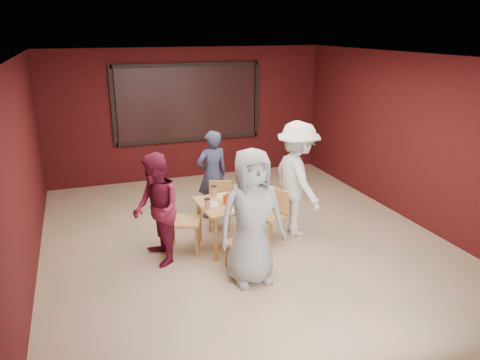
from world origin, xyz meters
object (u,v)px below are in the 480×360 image
object	(u,v)px
diner_left	(156,210)
diner_right	(297,179)
chair_left	(178,217)
diner_front	(252,217)
dining_table	(229,207)
chair_back	(220,202)
diner_back	(212,175)
chair_front	(244,241)
chair_right	(274,212)

from	to	relation	value
diner_left	diner_right	world-z (taller)	diner_right
diner_left	chair_left	bearing A→B (deg)	118.70
diner_front	dining_table	bearing A→B (deg)	86.59
chair_back	chair_left	size ratio (longest dim) A/B	0.80
diner_back	diner_left	world-z (taller)	diner_left
chair_front	chair_right	size ratio (longest dim) A/B	0.97
chair_right	diner_back	size ratio (longest dim) A/B	0.52
dining_table	diner_right	xyz separation A→B (m)	(1.16, 0.10, 0.29)
diner_back	diner_left	bearing A→B (deg)	40.21
diner_front	diner_back	xyz separation A→B (m)	(0.14, 2.27, -0.12)
chair_back	diner_front	size ratio (longest dim) A/B	0.43
dining_table	diner_front	world-z (taller)	diner_front
dining_table	chair_back	world-z (taller)	dining_table
chair_front	chair_back	world-z (taller)	chair_front
chair_back	diner_back	bearing A→B (deg)	89.36
chair_right	diner_left	xyz separation A→B (m)	(-1.85, -0.17, 0.34)
chair_front	diner_front	distance (m)	0.54
chair_left	diner_back	bearing A→B (deg)	52.91
chair_front	chair_left	world-z (taller)	chair_left
chair_front	diner_front	bearing A→B (deg)	-89.11
diner_right	chair_back	bearing A→B (deg)	56.12
chair_front	chair_left	size ratio (longest dim) A/B	0.80
dining_table	chair_front	bearing A→B (deg)	-93.70
chair_right	chair_front	bearing A→B (deg)	-134.63
chair_front	diner_right	xyz separation A→B (m)	(1.21, 0.88, 0.48)
dining_table	chair_back	xyz separation A→B (m)	(0.08, 0.76, -0.19)
diner_left	chair_right	bearing A→B (deg)	89.83
chair_back	diner_front	distance (m)	1.88
chair_right	diner_front	world-z (taller)	diner_front
diner_back	diner_right	distance (m)	1.55
diner_left	chair_front	bearing A→B (deg)	53.54
chair_front	chair_right	xyz separation A→B (m)	(0.79, 0.80, 0.02)
diner_left	diner_back	bearing A→B (deg)	133.19
chair_back	diner_right	world-z (taller)	diner_right
diner_front	diner_right	world-z (taller)	diner_right
diner_front	diner_right	xyz separation A→B (m)	(1.21, 1.16, 0.02)
chair_left	diner_front	bearing A→B (deg)	-58.25
chair_left	diner_front	world-z (taller)	diner_front
chair_left	chair_back	bearing A→B (deg)	38.55
chair_back	chair_left	distance (m)	1.08
chair_front	diner_left	world-z (taller)	diner_left
chair_right	diner_left	distance (m)	1.89
chair_right	chair_back	bearing A→B (deg)	131.80
chair_left	diner_left	bearing A→B (deg)	-145.89
chair_front	diner_left	distance (m)	1.28
chair_right	diner_right	distance (m)	0.63
chair_back	chair_right	bearing A→B (deg)	-48.20
diner_back	diner_right	world-z (taller)	diner_right
diner_back	diner_left	distance (m)	1.81
chair_front	chair_left	bearing A→B (deg)	128.99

